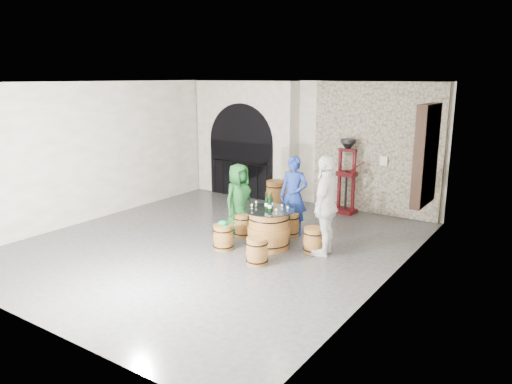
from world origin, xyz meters
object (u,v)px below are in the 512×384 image
Objects in this scene: barrel_stool_near_left at (223,237)px; side_barrel at (276,194)px; wine_bottle_left at (267,203)px; wine_bottle_right at (271,202)px; person_white at (326,206)px; wine_bottle_center at (270,205)px; person_green at (239,200)px; barrel_stool_right at (314,240)px; person_blue at (294,196)px; barrel_stool_far at (290,224)px; corking_press at (347,171)px; barrel_stool_left at (243,225)px; barrel_stool_near_right at (257,251)px; barrel_table at (269,229)px.

side_barrel reaches higher than barrel_stool_near_left.
wine_bottle_left and wine_bottle_right have the same top height.
wine_bottle_center is at bearing -76.90° from person_white.
person_green is 1.02m from wine_bottle_left.
person_blue is at bearing 138.53° from barrel_stool_right.
person_blue is 1.16m from wine_bottle_center.
barrel_stool_far is 2.45m from corking_press.
barrel_stool_left is 0.26× the size of person_white.
barrel_stool_far is 0.72× the size of side_barrel.
person_green is 0.91× the size of person_blue.
wine_bottle_center and wine_bottle_right have the same top height.
barrel_stool_right is 1.76m from barrel_stool_near_left.
person_blue is 5.19× the size of wine_bottle_right.
wine_bottle_left reaches higher than barrel_stool_far.
barrel_stool_right is 1.10m from wine_bottle_right.
person_white is (0.20, 0.06, 0.71)m from barrel_stool_right.
wine_bottle_right is at bearing 43.00° from barrel_stool_near_left.
barrel_stool_right is (0.90, -0.65, 0.00)m from barrel_stool_far.
wine_bottle_right is at bearing -168.85° from barrel_stool_right.
wine_bottle_left is (0.66, 0.55, 0.67)m from barrel_stool_near_left.
person_blue is at bearing 99.86° from barrel_stool_near_right.
person_white reaches higher than barrel_stool_near_left.
barrel_stool_near_left is 0.27× the size of corking_press.
barrel_stool_near_right is (0.29, -0.85, -0.14)m from barrel_table.
side_barrel is (-2.56, 2.37, -0.61)m from person_white.
barrel_stool_right is 0.32× the size of person_green.
barrel_stool_near_left is at bearing -154.23° from person_green.
wine_bottle_right reaches higher than barrel_stool_near_left.
barrel_stool_far is at bearing 92.69° from wine_bottle_right.
corking_press is at bearing 85.41° from wine_bottle_left.
wine_bottle_center is 0.18× the size of corking_press.
person_green is at bearing 156.98° from wine_bottle_center.
person_white is (1.10, -0.60, 0.71)m from barrel_stool_far.
person_blue is 5.19× the size of wine_bottle_left.
corking_press is at bearing 102.25° from barrel_stool_right.
barrel_table is at bearing -19.28° from barrel_stool_left.
barrel_stool_far is 1.06m from wine_bottle_right.
person_green is 1.17m from wine_bottle_center.
barrel_stool_left is 0.27× the size of corking_press.
barrel_stool_near_right is at bearing -68.63° from wine_bottle_left.
barrel_table is at bearing -93.50° from wine_bottle_right.
corking_press is at bearing 90.91° from barrel_stool_near_right.
person_green is at bearing 107.21° from barrel_stool_near_left.
corking_press reaches higher than side_barrel.
wine_bottle_left is at bearing -89.92° from barrel_stool_far.
barrel_stool_near_right is 0.26× the size of person_white.
barrel_stool_far is 1.22m from wine_bottle_center.
person_green reaches higher than barrel_stool_near_right.
wine_bottle_left is at bearing 111.37° from barrel_stool_near_right.
person_blue is 1.07m from wine_bottle_left.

